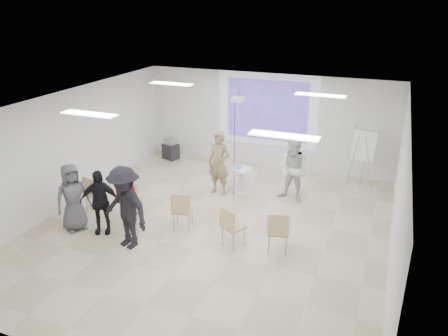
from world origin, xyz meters
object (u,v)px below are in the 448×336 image
at_px(player_right, 294,166).
at_px(audience_outer, 72,194).
at_px(chair_left_mid, 130,197).
at_px(audience_left, 99,198).
at_px(chair_right_inner, 231,225).
at_px(audience_mid, 125,202).
at_px(chair_far_left, 93,192).
at_px(player_left, 219,159).
at_px(chair_left_inner, 131,212).
at_px(chair_center, 182,208).
at_px(chair_right_far, 278,229).
at_px(pedestal_table, 242,179).
at_px(av_cart, 171,149).
at_px(flipchart_easel, 364,145).
at_px(laptop, 133,212).

distance_m(player_right, audience_outer, 5.60).
height_order(chair_left_mid, audience_left, audience_left).
xyz_separation_m(player_right, chair_right_inner, (-0.71, -2.84, -0.43)).
height_order(chair_left_mid, audience_mid, audience_mid).
distance_m(chair_far_left, audience_mid, 2.06).
xyz_separation_m(player_left, chair_left_inner, (-1.07, -2.77, -0.50)).
bearing_deg(chair_center, audience_outer, -173.57).
relative_size(chair_far_left, chair_right_inner, 1.06).
xyz_separation_m(chair_left_inner, chair_right_far, (3.39, 0.38, 0.05)).
relative_size(pedestal_table, chair_left_inner, 0.84).
xyz_separation_m(chair_center, av_cart, (-2.56, 4.24, -0.23)).
distance_m(chair_right_inner, chair_right_far, 1.02).
bearing_deg(flipchart_easel, chair_far_left, -129.20).
distance_m(player_left, flipchart_easel, 4.05).
height_order(chair_far_left, audience_outer, audience_outer).
bearing_deg(audience_outer, flipchart_easel, -19.34).
relative_size(laptop, audience_left, 0.18).
xyz_separation_m(audience_left, audience_mid, (0.90, -0.30, 0.18)).
bearing_deg(chair_right_inner, player_left, 140.98).
relative_size(pedestal_table, flipchart_easel, 0.41).
bearing_deg(chair_center, pedestal_table, 63.11).
bearing_deg(chair_right_far, audience_mid, -176.52).
bearing_deg(player_right, chair_left_mid, -132.18).
height_order(chair_center, chair_right_inner, chair_center).
bearing_deg(audience_left, laptop, 3.58).
distance_m(laptop, audience_left, 0.85).
distance_m(player_left, chair_far_left, 3.40).
bearing_deg(chair_right_inner, flipchart_easel, 84.92).
bearing_deg(chair_left_inner, laptop, 88.72).
height_order(chair_left_mid, chair_right_inner, chair_left_mid).
distance_m(chair_far_left, av_cart, 4.25).
xyz_separation_m(chair_far_left, audience_left, (0.78, -0.76, 0.31)).
bearing_deg(chair_far_left, audience_mid, -15.48).
xyz_separation_m(pedestal_table, chair_right_inner, (0.74, -2.79, 0.14)).
bearing_deg(audience_mid, audience_left, 176.97).
distance_m(chair_left_mid, chair_right_far, 3.77).
distance_m(pedestal_table, flipchart_easel, 3.53).
bearing_deg(flipchart_easel, audience_mid, -113.61).
bearing_deg(av_cart, audience_left, -59.64).
relative_size(chair_left_mid, audience_left, 0.56).
distance_m(player_right, chair_right_inner, 2.96).
height_order(laptop, av_cart, av_cart).
height_order(laptop, audience_mid, audience_mid).
height_order(chair_far_left, audience_mid, audience_mid).
relative_size(player_left, chair_center, 2.12).
distance_m(chair_center, av_cart, 4.95).
height_order(flipchart_easel, av_cart, flipchart_easel).
xyz_separation_m(pedestal_table, flipchart_easel, (3.07, 1.48, 0.91)).
distance_m(player_left, chair_right_inner, 2.88).
xyz_separation_m(chair_right_far, audience_mid, (-3.15, -0.94, 0.50)).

